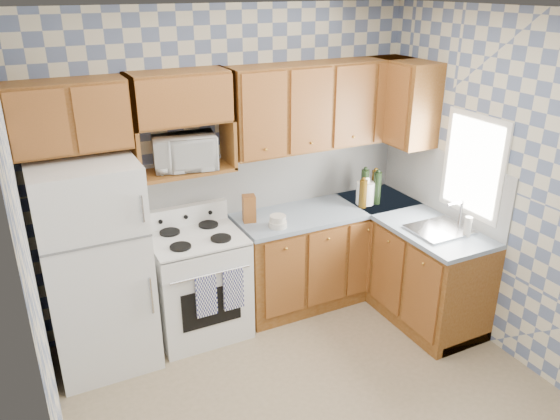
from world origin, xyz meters
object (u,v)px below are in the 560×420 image
object	(u,v)px
stove_body	(198,285)
microwave	(184,152)
refrigerator	(96,267)
electric_kettle	(365,193)

from	to	relation	value
stove_body	microwave	size ratio (longest dim) A/B	1.81
refrigerator	electric_kettle	bearing A→B (deg)	-0.39
stove_body	microwave	bearing A→B (deg)	85.82
refrigerator	stove_body	size ratio (longest dim) A/B	1.87
microwave	electric_kettle	world-z (taller)	microwave
microwave	electric_kettle	xyz separation A→B (m)	(1.64, -0.23, -0.56)
refrigerator	stove_body	xyz separation A→B (m)	(0.80, 0.03, -0.39)
microwave	electric_kettle	bearing A→B (deg)	2.11
stove_body	electric_kettle	world-z (taller)	electric_kettle
stove_body	electric_kettle	bearing A→B (deg)	-1.45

